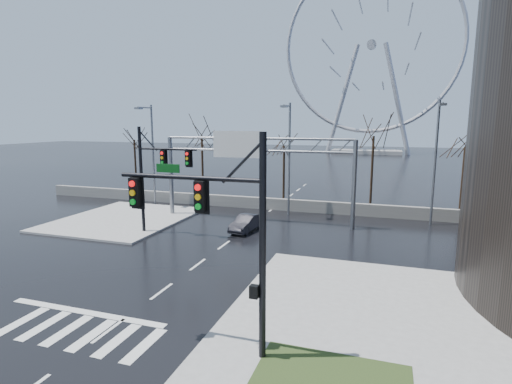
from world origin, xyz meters
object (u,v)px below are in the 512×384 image
at_px(car, 246,223).
at_px(signal_mast_far, 154,170).
at_px(signal_mast_near, 224,224).
at_px(ferris_wheel, 371,52).
at_px(sign_gantry, 251,160).

bearing_deg(car, signal_mast_far, -147.08).
bearing_deg(signal_mast_near, ferris_wheel, 90.08).
xyz_separation_m(sign_gantry, car, (0.59, -3.02, -4.57)).
distance_m(ferris_wheel, car, 87.02).
distance_m(signal_mast_far, sign_gantry, 8.14).
relative_size(signal_mast_near, car, 2.14).
bearing_deg(ferris_wheel, signal_mast_near, -89.92).
xyz_separation_m(signal_mast_near, sign_gantry, (-5.52, 19.00, 0.31)).
relative_size(signal_mast_far, car, 2.14).
bearing_deg(signal_mast_far, car, 26.09).
bearing_deg(signal_mast_near, car, 107.12).
distance_m(sign_gantry, car, 5.51).
height_order(signal_mast_near, ferris_wheel, ferris_wheel).
xyz_separation_m(signal_mast_far, ferris_wheel, (10.87, 86.04, 21.30)).
bearing_deg(signal_mast_near, signal_mast_far, 130.26).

